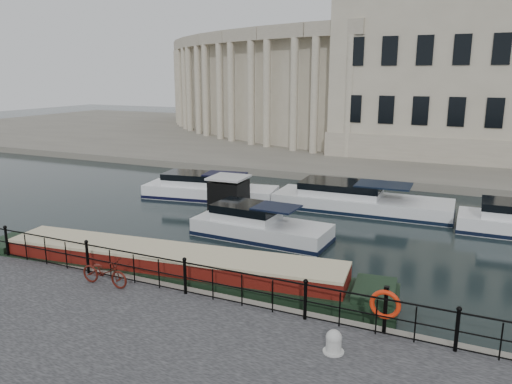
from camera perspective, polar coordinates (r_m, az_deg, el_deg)
ground_plane at (r=18.29m, az=-4.12°, el=-10.36°), size 160.00×160.00×0.00m
far_bank at (r=54.69m, az=16.09°, el=5.45°), size 120.00×42.00×0.55m
railing at (r=16.05m, az=-8.12°, el=-9.31°), size 24.14×0.14×1.22m
civic_building at (r=50.16m, az=14.64°, el=12.63°), size 53.55×31.84×16.85m
bicycle at (r=17.28m, az=-16.93°, el=-8.72°), size 1.81×0.64×0.95m
mooring_bollard at (r=13.14m, az=8.87°, el=-16.57°), size 0.54×0.54×0.61m
life_ring_post at (r=13.94m, az=14.55°, el=-12.41°), size 0.83×0.21×1.35m
narrowboat at (r=18.56m, az=-9.82°, el=-8.96°), size 16.13×3.89×1.58m
harbour_hut at (r=26.39m, az=-3.12°, el=-0.66°), size 2.67×2.27×2.16m
cabin_cruisers at (r=26.63m, az=8.53°, el=-1.97°), size 24.66×9.52×1.99m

